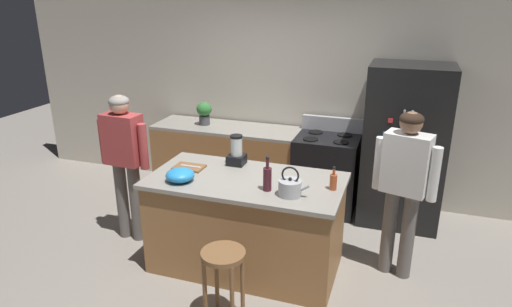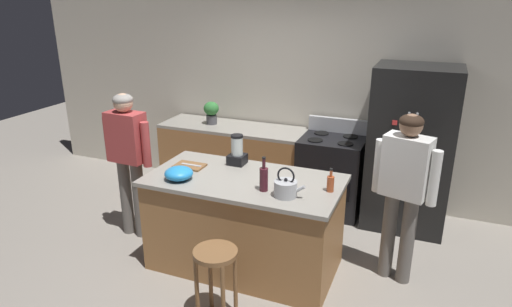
% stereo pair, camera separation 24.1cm
% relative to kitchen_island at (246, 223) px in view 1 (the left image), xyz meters
% --- Properties ---
extents(ground_plane, '(14.00, 14.00, 0.00)m').
position_rel_kitchen_island_xyz_m(ground_plane, '(0.00, 0.00, -0.47)').
color(ground_plane, gray).
extents(back_wall, '(8.00, 0.10, 2.70)m').
position_rel_kitchen_island_xyz_m(back_wall, '(0.00, 1.95, 0.88)').
color(back_wall, beige).
rests_on(back_wall, ground_plane).
extents(kitchen_island, '(1.84, 0.95, 0.94)m').
position_rel_kitchen_island_xyz_m(kitchen_island, '(0.00, 0.00, 0.00)').
color(kitchen_island, '#9E6B3D').
rests_on(kitchen_island, ground_plane).
extents(back_counter_run, '(2.00, 0.64, 0.94)m').
position_rel_kitchen_island_xyz_m(back_counter_run, '(-0.80, 1.55, -0.00)').
color(back_counter_run, '#9E6B3D').
rests_on(back_counter_run, ground_plane).
extents(refrigerator, '(0.90, 0.73, 1.87)m').
position_rel_kitchen_island_xyz_m(refrigerator, '(1.39, 1.50, 0.46)').
color(refrigerator, black).
rests_on(refrigerator, ground_plane).
extents(stove_range, '(0.76, 0.65, 1.12)m').
position_rel_kitchen_island_xyz_m(stove_range, '(0.50, 1.52, 0.01)').
color(stove_range, black).
rests_on(stove_range, ground_plane).
extents(person_by_island_left, '(0.59, 0.24, 1.62)m').
position_rel_kitchen_island_xyz_m(person_by_island_left, '(-1.40, 0.11, 0.51)').
color(person_by_island_left, '#66605B').
rests_on(person_by_island_left, ground_plane).
extents(person_by_sink_right, '(0.59, 0.32, 1.63)m').
position_rel_kitchen_island_xyz_m(person_by_sink_right, '(1.42, 0.34, 0.51)').
color(person_by_sink_right, '#66605B').
rests_on(person_by_sink_right, ground_plane).
extents(bar_stool, '(0.36, 0.36, 0.66)m').
position_rel_kitchen_island_xyz_m(bar_stool, '(0.11, -0.83, 0.04)').
color(bar_stool, brown).
rests_on(bar_stool, ground_plane).
extents(potted_plant, '(0.20, 0.20, 0.30)m').
position_rel_kitchen_island_xyz_m(potted_plant, '(-1.14, 1.55, 0.64)').
color(potted_plant, '#4C4C51').
rests_on(potted_plant, back_counter_run).
extents(blender_appliance, '(0.17, 0.17, 0.31)m').
position_rel_kitchen_island_xyz_m(blender_appliance, '(-0.22, 0.32, 0.60)').
color(blender_appliance, black).
rests_on(blender_appliance, kitchen_island).
extents(bottle_cooking_sauce, '(0.06, 0.06, 0.22)m').
position_rel_kitchen_island_xyz_m(bottle_cooking_sauce, '(0.82, 0.02, 0.55)').
color(bottle_cooking_sauce, '#B24C26').
rests_on(bottle_cooking_sauce, kitchen_island).
extents(bottle_wine, '(0.08, 0.08, 0.32)m').
position_rel_kitchen_island_xyz_m(bottle_wine, '(0.27, -0.19, 0.59)').
color(bottle_wine, '#471923').
rests_on(bottle_wine, kitchen_island).
extents(mixing_bowl, '(0.27, 0.27, 0.12)m').
position_rel_kitchen_island_xyz_m(mixing_bowl, '(-0.56, -0.25, 0.53)').
color(mixing_bowl, '#268CD8').
rests_on(mixing_bowl, kitchen_island).
extents(tea_kettle, '(0.28, 0.20, 0.27)m').
position_rel_kitchen_island_xyz_m(tea_kettle, '(0.49, -0.23, 0.55)').
color(tea_kettle, '#B7BABF').
rests_on(tea_kettle, kitchen_island).
extents(cutting_board, '(0.30, 0.20, 0.02)m').
position_rel_kitchen_island_xyz_m(cutting_board, '(-0.63, 0.07, 0.48)').
color(cutting_board, brown).
rests_on(cutting_board, kitchen_island).
extents(chef_knife, '(0.22, 0.03, 0.01)m').
position_rel_kitchen_island_xyz_m(chef_knife, '(-0.61, 0.07, 0.49)').
color(chef_knife, '#B7BABF').
rests_on(chef_knife, cutting_board).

